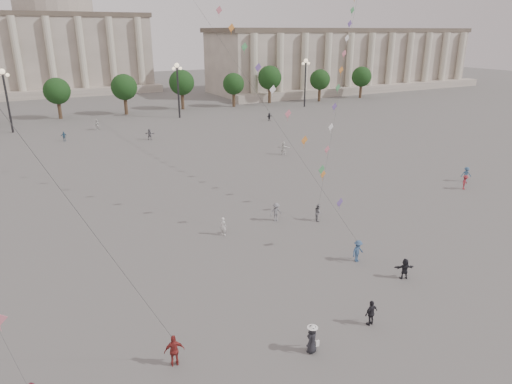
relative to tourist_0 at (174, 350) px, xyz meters
name	(u,v)px	position (x,y,z in m)	size (l,w,h in m)	color
ground	(327,329)	(8.83, -1.27, -0.90)	(360.00, 360.00, 0.00)	#5B5956
hall_east	(345,59)	(83.83, 92.62, 7.52)	(84.00, 26.22, 17.20)	gray
hall_central	(58,39)	(8.83, 127.95, 13.33)	(48.30, 34.30, 35.50)	gray
tree_row	(92,90)	(8.83, 76.73, 4.49)	(137.12, 5.12, 8.00)	#3D2A1E
lamp_post_mid_west	(5,89)	(-6.17, 68.73, 6.45)	(2.00, 0.90, 10.65)	#262628
lamp_post_mid_east	(178,80)	(23.83, 68.73, 6.45)	(2.00, 0.90, 10.65)	#262628
lamp_post_far_east	(305,74)	(53.83, 68.73, 6.45)	(2.00, 0.90, 10.65)	#262628
person_crowd_0	(64,136)	(0.90, 57.56, -0.13)	(0.91, 0.38, 1.55)	#396181
person_crowd_3	(405,269)	(17.16, 0.95, -0.14)	(1.41, 0.45, 1.52)	#222228
person_crowd_4	(97,125)	(7.10, 64.18, 0.04)	(1.74, 0.56, 1.88)	silver
person_crowd_6	(276,212)	(14.36, 14.11, -0.03)	(1.13, 0.65, 1.76)	slate
person_crowd_7	(283,148)	(27.30, 34.19, 0.03)	(1.74, 0.55, 1.87)	white
person_crowd_8	(465,182)	(37.26, 12.05, -0.09)	(1.05, 0.60, 1.62)	maroon
person_crowd_9	(269,117)	(38.25, 57.61, -0.16)	(1.37, 0.44, 1.48)	black
person_crowd_12	(150,134)	(13.18, 52.25, -0.02)	(1.63, 0.52, 1.76)	slate
person_crowd_13	(223,226)	(8.82, 13.59, -0.09)	(0.59, 0.39, 1.63)	silver
person_crowd_14	(466,174)	(39.68, 13.84, -0.03)	(1.13, 0.65, 1.75)	#345475
tourist_0	(174,350)	(0.00, 0.00, 0.00)	(1.06, 0.44, 1.81)	maroon
tourist_4	(371,313)	(11.41, -2.11, -0.09)	(0.95, 0.40, 1.63)	black
kite_flyer_1	(358,251)	(15.89, 4.48, -0.04)	(1.12, 0.64, 1.73)	#334F74
kite_flyer_2	(318,212)	(17.83, 12.38, -0.11)	(0.77, 0.60, 1.59)	slate
hat_person	(312,338)	(6.92, -2.49, -0.03)	(0.96, 0.85, 1.69)	black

